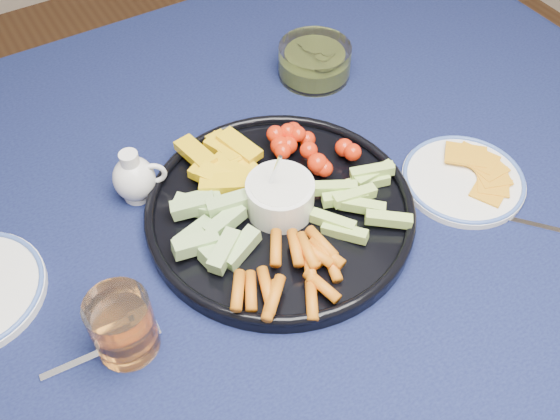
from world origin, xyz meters
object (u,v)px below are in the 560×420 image
creamer_pitcher (135,178)px  pickle_bowl (314,62)px  crudite_platter (278,207)px  juice_tumbler (124,328)px  dining_table (201,248)px  cheese_plate (464,178)px

creamer_pitcher → pickle_bowl: creamer_pitcher is taller
crudite_platter → juice_tumbler: crudite_platter is taller
dining_table → pickle_bowl: (0.33, 0.19, 0.12)m
creamer_pitcher → juice_tumbler: size_ratio=0.94×
creamer_pitcher → pickle_bowl: (0.39, 0.11, -0.01)m
crudite_platter → pickle_bowl: (0.23, 0.26, 0.00)m
dining_table → juice_tumbler: size_ratio=17.89×
dining_table → creamer_pitcher: 0.16m
creamer_pitcher → cheese_plate: bearing=-28.1°
crudite_platter → creamer_pitcher: bearing=137.3°
dining_table → pickle_bowl: size_ratio=12.83×
juice_tumbler → pickle_bowl: bearing=34.2°
cheese_plate → juice_tumbler: size_ratio=2.02×
creamer_pitcher → cheese_plate: size_ratio=0.47×
pickle_bowl → cheese_plate: (0.05, -0.34, -0.02)m
crudite_platter → pickle_bowl: 0.34m
creamer_pitcher → dining_table: bearing=-52.7°
crudite_platter → cheese_plate: 0.29m
creamer_pitcher → juice_tumbler: juice_tumbler is taller
creamer_pitcher → pickle_bowl: 0.40m
creamer_pitcher → juice_tumbler: 0.25m
dining_table → pickle_bowl: 0.40m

